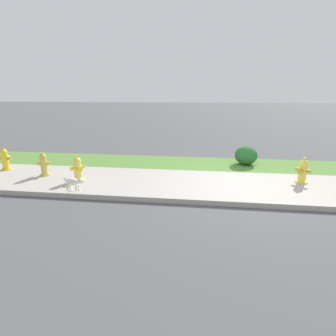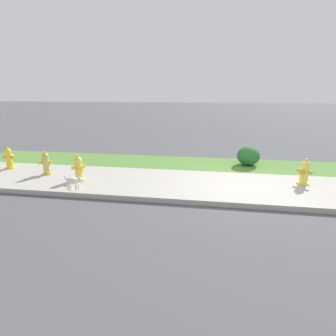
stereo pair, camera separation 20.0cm
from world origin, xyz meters
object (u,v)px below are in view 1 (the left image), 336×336
at_px(small_white_dog, 74,182).
at_px(shrub_bush_far_verge, 246,155).
at_px(fire_hydrant_far_end, 78,169).
at_px(fire_hydrant_mid_block, 5,159).
at_px(fire_hydrant_near_corner, 44,164).
at_px(fire_hydrant_by_grass_verge, 303,171).

xyz_separation_m(small_white_dog, shrub_bush_far_verge, (4.55, 3.11, 0.08)).
relative_size(fire_hydrant_far_end, fire_hydrant_mid_block, 0.99).
relative_size(fire_hydrant_far_end, fire_hydrant_near_corner, 1.01).
height_order(fire_hydrant_mid_block, small_white_dog, fire_hydrant_mid_block).
distance_m(fire_hydrant_by_grass_verge, fire_hydrant_near_corner, 7.20).
bearing_deg(fire_hydrant_far_end, shrub_bush_far_verge, 158.47).
distance_m(fire_hydrant_near_corner, shrub_bush_far_verge, 6.33).
distance_m(fire_hydrant_mid_block, small_white_dog, 3.34).
bearing_deg(fire_hydrant_mid_block, fire_hydrant_by_grass_verge, -4.65).
height_order(fire_hydrant_mid_block, shrub_bush_far_verge, fire_hydrant_mid_block).
bearing_deg(small_white_dog, shrub_bush_far_verge, 41.47).
bearing_deg(fire_hydrant_far_end, small_white_dog, 62.08).
height_order(fire_hydrant_far_end, fire_hydrant_near_corner, fire_hydrant_far_end).
height_order(fire_hydrant_far_end, fire_hydrant_by_grass_verge, fire_hydrant_far_end).
bearing_deg(fire_hydrant_near_corner, fire_hydrant_far_end, -40.50).
xyz_separation_m(fire_hydrant_far_end, fire_hydrant_mid_block, (-2.72, 0.70, 0.00)).
xyz_separation_m(fire_hydrant_mid_block, fire_hydrant_near_corner, (1.54, -0.40, -0.00)).
xyz_separation_m(fire_hydrant_near_corner, shrub_bush_far_verge, (6.00, 2.02, -0.02)).
bearing_deg(fire_hydrant_by_grass_verge, fire_hydrant_near_corner, 43.12).
distance_m(fire_hydrant_far_end, fire_hydrant_near_corner, 1.22).
height_order(small_white_dog, shrub_bush_far_verge, shrub_bush_far_verge).
distance_m(fire_hydrant_far_end, shrub_bush_far_verge, 5.35).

